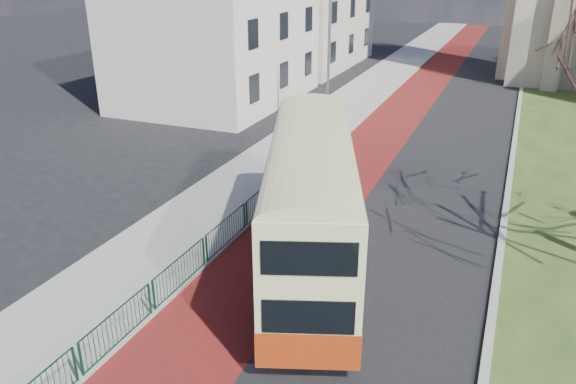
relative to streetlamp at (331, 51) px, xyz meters
The scene contains 11 objects.
ground 19.08m from the streetlamp, 76.42° to the right, with size 160.00×160.00×0.00m, color black.
road_carriageway 7.70m from the streetlamp, 18.88° to the left, with size 9.00×120.00×0.01m, color black.
bus_lane 5.91m from the streetlamp, 32.43° to the left, with size 3.40×120.00×0.01m, color #591414.
pavement_west 5.00m from the streetlamp, 108.07° to the left, with size 4.00×120.00×0.12m, color gray.
kerb_west 5.13m from the streetlamp, 56.03° to the left, with size 0.25×120.00×0.13m, color #999993.
kerb_east 12.07m from the streetlamp, 20.95° to the left, with size 0.25×80.00×0.13m, color #999993.
pedestrian_railing 14.64m from the streetlamp, 84.30° to the right, with size 0.07×24.00×1.12m.
street_block_near 10.62m from the streetlamp, 157.49° to the left, with size 10.30×14.30×13.00m.
street_block_far 22.24m from the streetlamp, 115.76° to the left, with size 10.30×16.30×11.50m.
streetlamp is the anchor object (origin of this frame).
bus 16.84m from the streetlamp, 73.68° to the right, with size 6.01×11.00×4.51m.
Camera 1 is at (5.82, -13.17, 9.54)m, focal length 35.00 mm.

